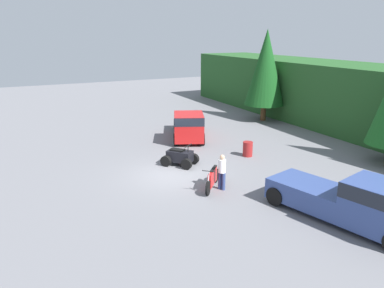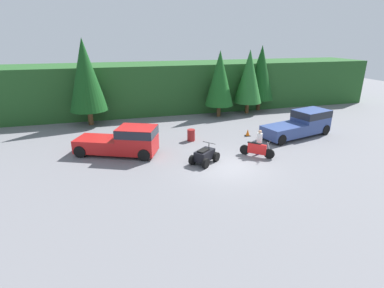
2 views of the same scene
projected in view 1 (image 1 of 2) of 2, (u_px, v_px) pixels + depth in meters
ground_plane at (172, 175)px, 19.31m from camera, size 80.00×80.00×0.00m
tree_left at (266, 68)px, 30.29m from camera, size 3.26×3.26×7.40m
pickup_truck_red at (188, 125)px, 25.68m from camera, size 5.68×3.89×1.94m
pickup_truck_second at (358, 201)px, 13.97m from camera, size 6.22×3.38×1.94m
dirt_bike at (212, 179)px, 17.55m from camera, size 1.77×1.64×1.15m
quad_atv at (180, 157)px, 20.66m from camera, size 2.18×2.09×1.20m
rider_person at (222, 171)px, 17.30m from camera, size 0.48×0.48×1.71m
traffic_cone at (300, 178)px, 18.21m from camera, size 0.42×0.42×0.55m
steel_barrel at (248, 149)px, 22.20m from camera, size 0.58×0.58×0.88m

